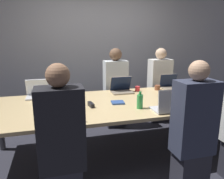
% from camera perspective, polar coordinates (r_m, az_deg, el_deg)
% --- Properties ---
extents(ground_plane, '(24.00, 24.00, 0.00)m').
position_cam_1_polar(ground_plane, '(3.25, 2.79, -15.66)').
color(ground_plane, '#2D2D38').
extents(curtain_wall, '(12.00, 0.06, 2.80)m').
position_cam_1_polar(curtain_wall, '(4.52, -3.90, 11.20)').
color(curtain_wall, '#ADADB2').
rests_on(curtain_wall, ground_plane).
extents(conference_table, '(3.69, 1.35, 0.74)m').
position_cam_1_polar(conference_table, '(2.98, 2.94, -4.03)').
color(conference_table, '#D6B77F').
rests_on(conference_table, ground_plane).
extents(laptop_far_right, '(0.31, 0.23, 0.23)m').
position_cam_1_polar(laptop_far_right, '(3.82, 14.78, 1.34)').
color(laptop_far_right, gray).
rests_on(laptop_far_right, conference_table).
extents(person_far_right, '(0.40, 0.24, 1.39)m').
position_cam_1_polar(person_far_right, '(4.20, 12.25, 0.72)').
color(person_far_right, '#2D2D38').
rests_on(person_far_right, ground_plane).
extents(cup_far_right, '(0.09, 0.09, 0.08)m').
position_cam_1_polar(cup_far_right, '(3.66, 11.75, 0.51)').
color(cup_far_right, brown).
rests_on(cup_far_right, conference_table).
extents(laptop_near_left, '(0.31, 0.25, 0.26)m').
position_cam_1_polar(laptop_near_left, '(2.30, -13.80, -6.58)').
color(laptop_near_left, gray).
rests_on(laptop_near_left, conference_table).
extents(person_near_left, '(0.40, 0.24, 1.39)m').
position_cam_1_polar(person_near_left, '(2.01, -12.96, -13.93)').
color(person_near_left, '#2D2D38').
rests_on(person_near_left, ground_plane).
extents(laptop_near_right, '(0.34, 0.27, 0.26)m').
position_cam_1_polar(laptop_near_right, '(3.12, 25.14, -2.12)').
color(laptop_near_right, '#B7B7BC').
rests_on(laptop_near_right, conference_table).
extents(laptop_far_center, '(0.33, 0.26, 0.25)m').
position_cam_1_polar(laptop_far_center, '(3.42, 2.47, 0.46)').
color(laptop_far_center, gray).
rests_on(laptop_far_center, conference_table).
extents(person_far_center, '(0.40, 0.24, 1.40)m').
position_cam_1_polar(person_far_center, '(3.85, 0.91, 0.01)').
color(person_far_center, '#2D2D38').
rests_on(person_far_center, ground_plane).
extents(cup_far_center, '(0.08, 0.08, 0.08)m').
position_cam_1_polar(cup_far_center, '(3.52, 6.67, 0.20)').
color(cup_far_center, red).
rests_on(cup_far_center, conference_table).
extents(laptop_far_left, '(0.31, 0.26, 0.26)m').
position_cam_1_polar(laptop_far_left, '(3.33, -18.91, -0.62)').
color(laptop_far_left, silver).
rests_on(laptop_far_left, conference_table).
extents(laptop_near_midright, '(0.32, 0.27, 0.28)m').
position_cam_1_polar(laptop_near_midright, '(2.61, 14.54, -4.02)').
color(laptop_near_midright, silver).
rests_on(laptop_near_midright, conference_table).
extents(person_near_midright, '(0.40, 0.24, 1.38)m').
position_cam_1_polar(person_near_midright, '(2.35, 20.45, -10.39)').
color(person_near_midright, '#2D2D38').
rests_on(person_near_midright, ground_plane).
extents(bottle_near_midright, '(0.07, 0.07, 0.21)m').
position_cam_1_polar(bottle_near_midright, '(2.67, 7.29, -3.08)').
color(bottle_near_midright, green).
rests_on(bottle_near_midright, conference_table).
extents(stapler, '(0.07, 0.16, 0.05)m').
position_cam_1_polar(stapler, '(2.75, -5.51, -3.95)').
color(stapler, black).
rests_on(stapler, conference_table).
extents(notebook, '(0.18, 0.17, 0.02)m').
position_cam_1_polar(notebook, '(2.88, 1.52, -3.40)').
color(notebook, '#2D4C8C').
rests_on(notebook, conference_table).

